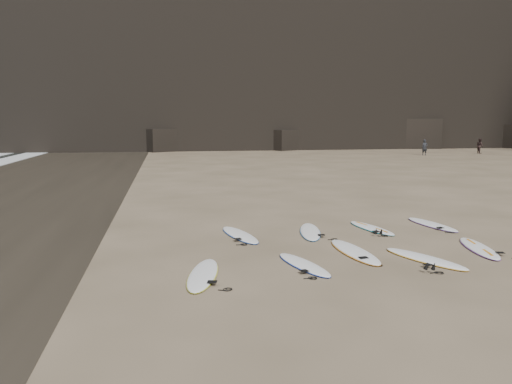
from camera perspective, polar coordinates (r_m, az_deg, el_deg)
ground at (r=13.11m, az=13.23°, el=-7.19°), size 240.00×240.00×0.00m
surfboard_0 at (r=11.28m, az=-6.08°, el=-9.31°), size 1.09×2.52×0.09m
surfboard_1 at (r=12.02m, az=5.47°, el=-8.22°), size 1.08×2.26×0.08m
surfboard_2 at (r=13.33m, az=11.19°, el=-6.66°), size 0.81×2.68×0.10m
surfboard_3 at (r=13.13m, az=18.75°, el=-7.19°), size 1.48×2.44×0.09m
surfboard_4 at (r=14.70m, az=24.13°, el=-5.85°), size 1.12×2.45×0.09m
surfboard_5 at (r=14.96m, az=-1.87°, el=-4.88°), size 1.14×2.52×0.09m
surfboard_6 at (r=15.47m, az=6.20°, el=-4.49°), size 1.11×2.52×0.09m
surfboard_7 at (r=16.30m, az=13.06°, el=-4.01°), size 0.99×2.33×0.08m
surfboard_8 at (r=17.40m, az=19.46°, el=-3.49°), size 0.93×2.47×0.09m
person_a at (r=51.91m, az=18.72°, el=4.85°), size 0.59×0.40×1.55m
person_b at (r=56.90m, az=24.21°, el=4.83°), size 0.63×0.79×1.56m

